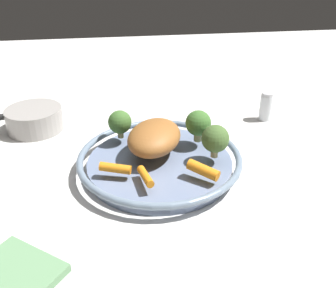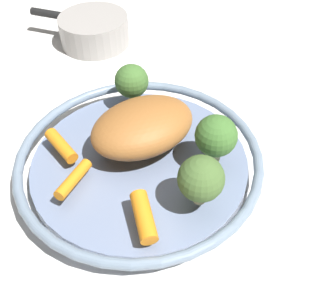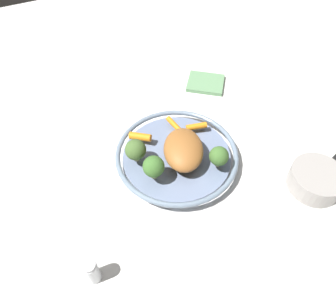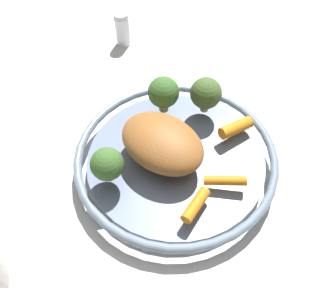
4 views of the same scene
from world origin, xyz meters
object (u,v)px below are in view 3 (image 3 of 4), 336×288
(broccoli_floret_small, at_px, (136,150))
(saucepan, at_px, (316,179))
(baby_carrot_left, at_px, (140,137))
(roast_chicken_piece, at_px, (183,149))
(broccoli_floret_large, at_px, (219,156))
(broccoli_floret_edge, at_px, (154,167))
(dish_towel, at_px, (206,83))
(baby_carrot_back, at_px, (175,125))
(salt_shaker, at_px, (91,271))
(serving_bowl, at_px, (177,156))
(baby_carrot_right, at_px, (196,126))

(broccoli_floret_small, xyz_separation_m, saucepan, (-0.41, 0.27, -0.05))
(baby_carrot_left, bearing_deg, roast_chicken_piece, 126.55)
(broccoli_floret_large, bearing_deg, roast_chicken_piece, -43.69)
(broccoli_floret_edge, xyz_separation_m, dish_towel, (-0.35, -0.32, -0.08))
(saucepan, bearing_deg, broccoli_floret_large, -34.60)
(baby_carrot_back, height_order, salt_shaker, salt_shaker)
(serving_bowl, distance_m, baby_carrot_back, 0.10)
(roast_chicken_piece, relative_size, saucepan, 0.72)
(roast_chicken_piece, xyz_separation_m, baby_carrot_left, (0.08, -0.11, -0.02))
(baby_carrot_right, bearing_deg, serving_bowl, 30.78)
(roast_chicken_piece, bearing_deg, baby_carrot_left, -53.45)
(baby_carrot_left, bearing_deg, baby_carrot_back, -179.23)
(baby_carrot_left, bearing_deg, broccoli_floret_small, 59.39)
(baby_carrot_right, distance_m, salt_shaker, 0.50)
(broccoli_floret_edge, distance_m, saucepan, 0.44)
(broccoli_floret_small, relative_size, broccoli_floret_edge, 0.98)
(baby_carrot_right, xyz_separation_m, dish_towel, (-0.16, -0.21, -0.04))
(baby_carrot_left, relative_size, broccoli_floret_large, 0.99)
(baby_carrot_right, height_order, broccoli_floret_small, broccoli_floret_small)
(dish_towel, bearing_deg, broccoli_floret_small, 33.57)
(broccoli_floret_small, bearing_deg, baby_carrot_left, -120.61)
(saucepan, relative_size, dish_towel, 1.64)
(serving_bowl, relative_size, roast_chicken_piece, 2.32)
(baby_carrot_right, relative_size, broccoli_floret_large, 0.95)
(saucepan, bearing_deg, broccoli_floret_edge, -26.14)
(roast_chicken_piece, relative_size, salt_shaker, 1.91)
(roast_chicken_piece, distance_m, dish_towel, 0.39)
(roast_chicken_piece, relative_size, baby_carrot_right, 2.44)
(broccoli_floret_large, xyz_separation_m, saucepan, (-0.22, 0.15, -0.05))
(baby_carrot_right, bearing_deg, saucepan, 124.49)
(baby_carrot_left, relative_size, broccoli_floret_small, 0.91)
(broccoli_floret_small, distance_m, broccoli_floret_large, 0.22)
(roast_chicken_piece, height_order, baby_carrot_left, roast_chicken_piece)
(salt_shaker, bearing_deg, serving_bowl, -145.76)
(baby_carrot_left, height_order, broccoli_floret_small, broccoli_floret_small)
(broccoli_floret_edge, bearing_deg, broccoli_floret_large, 166.70)
(broccoli_floret_edge, xyz_separation_m, saucepan, (-0.39, 0.19, -0.05))
(baby_carrot_back, xyz_separation_m, broccoli_floret_edge, (0.13, 0.14, 0.04))
(baby_carrot_right, bearing_deg, baby_carrot_left, -11.23)
(baby_carrot_right, relative_size, dish_towel, 0.48)
(roast_chicken_piece, relative_size, broccoli_floret_edge, 2.08)
(baby_carrot_left, relative_size, dish_towel, 0.50)
(baby_carrot_right, relative_size, baby_carrot_left, 0.96)
(broccoli_floret_edge, bearing_deg, salt_shaker, 36.64)
(broccoli_floret_large, bearing_deg, broccoli_floret_small, -30.71)
(broccoli_floret_large, bearing_deg, baby_carrot_left, -49.43)
(salt_shaker, distance_m, dish_towel, 0.75)
(broccoli_floret_edge, bearing_deg, baby_carrot_right, -150.67)
(baby_carrot_right, height_order, salt_shaker, salt_shaker)
(broccoli_floret_small, bearing_deg, saucepan, 147.18)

